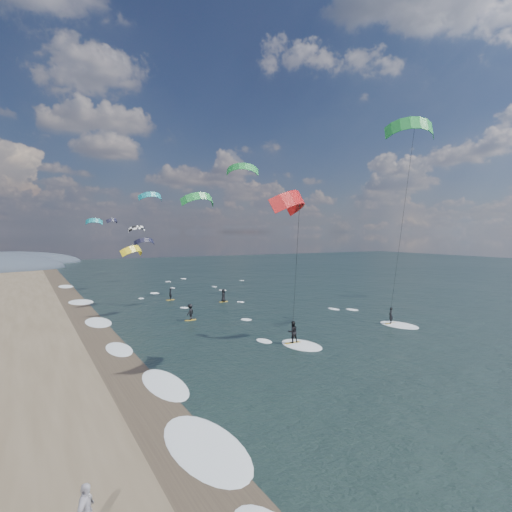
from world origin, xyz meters
TOP-DOWN VIEW (x-y plane):
  - ground at (0.00, 0.00)m, footprint 260.00×260.00m
  - wet_sand_strip at (-12.00, 10.00)m, footprint 3.00×240.00m
  - kitesurfer_near_a at (10.67, 6.78)m, footprint 7.70×8.99m
  - kitesurfer_near_b at (-1.05, 5.81)m, footprint 7.07×9.22m
  - far_kitesurfers at (0.02, 27.54)m, footprint 8.83×14.47m
  - bg_kite_field at (0.43, 49.63)m, footprint 14.72×67.17m
  - shoreline_surf at (-10.80, 14.75)m, footprint 2.40×79.40m

SIDE VIEW (x-z plane):
  - ground at x=0.00m, z-range 0.00..0.00m
  - shoreline_surf at x=-10.80m, z-range -0.06..0.06m
  - wet_sand_strip at x=-12.00m, z-range 0.00..0.01m
  - far_kitesurfers at x=0.02m, z-range -0.01..1.67m
  - kitesurfer_near_b at x=-1.05m, z-range 1.69..13.98m
  - bg_kite_field at x=0.43m, z-range 6.15..17.12m
  - kitesurfer_near_a at x=10.67m, z-range 4.62..22.98m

